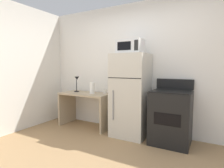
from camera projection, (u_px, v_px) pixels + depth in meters
The scene contains 8 objects.
wall_back_white at pixel (140, 68), 3.69m from camera, with size 5.00×0.10×2.60m, color white.
desk at pixel (86, 103), 3.99m from camera, with size 1.14×0.56×0.75m.
desk_lamp at pixel (77, 82), 4.11m from camera, with size 0.14×0.12×0.35m.
paper_towel_roll at pixel (92, 88), 3.84m from camera, with size 0.11×0.11×0.24m, color white.
coffee_mug at pixel (105, 91), 3.87m from camera, with size 0.08×0.08×0.10m, color white.
refrigerator at pixel (130, 95), 3.44m from camera, with size 0.65×0.62×1.56m.
microwave at pixel (130, 47), 3.33m from camera, with size 0.46×0.35×0.26m.
oven_range at pixel (171, 117), 3.10m from camera, with size 0.65×0.61×1.10m.
Camera 1 is at (1.30, -1.81, 1.31)m, focal length 28.93 mm.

